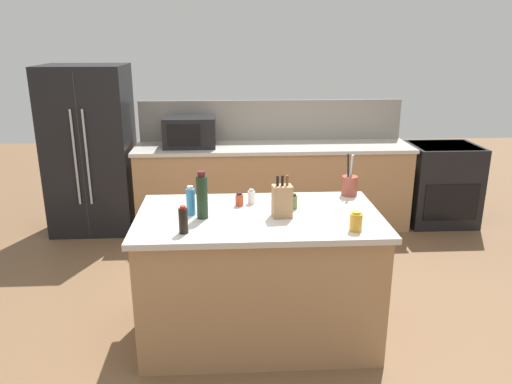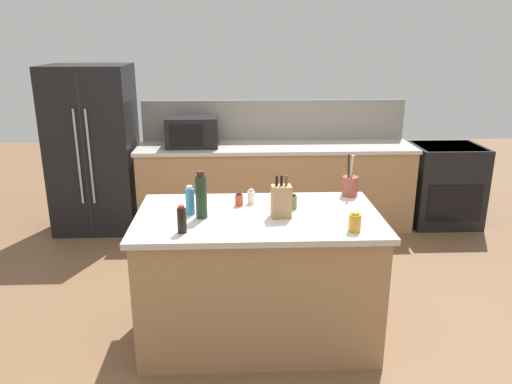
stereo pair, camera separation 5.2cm
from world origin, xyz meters
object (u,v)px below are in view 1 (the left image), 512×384
spice_jar_paprika (239,200)px  spice_jar_oregano (294,202)px  range_oven (441,184)px  wine_bottle (202,196)px  soy_sauce_bottle (183,220)px  salt_shaker (251,197)px  refrigerator (91,150)px  knife_block (282,201)px  honey_jar (356,222)px  microwave (190,132)px  utensil_crock (350,185)px  dish_soap_bottle (191,201)px

spice_jar_paprika → spice_jar_oregano: 0.39m
range_oven → wine_bottle: 3.51m
soy_sauce_bottle → salt_shaker: 0.70m
spice_jar_oregano → range_oven: bearing=46.3°
refrigerator → range_oven: bearing=-0.7°
knife_block → soy_sauce_bottle: (-0.64, -0.25, -0.03)m
refrigerator → spice_jar_oregano: size_ratio=16.71×
spice_jar_paprika → salt_shaker: salt_shaker is taller
spice_jar_paprika → honey_jar: size_ratio=0.77×
microwave → utensil_crock: microwave is taller
refrigerator → range_oven: 3.99m
utensil_crock → soy_sauce_bottle: (-1.20, -0.69, 0.00)m
dish_soap_bottle → wine_bottle: wine_bottle is taller
utensil_crock → spice_jar_paprika: size_ratio=3.27×
salt_shaker → knife_block: bearing=-56.5°
range_oven → knife_block: knife_block is taller
honey_jar → wine_bottle: wine_bottle is taller
dish_soap_bottle → spice_jar_paprika: size_ratio=2.06×
spice_jar_paprika → refrigerator: bearing=127.5°
knife_block → spice_jar_oregano: 0.20m
microwave → spice_jar_paprika: size_ratio=5.70×
dish_soap_bottle → wine_bottle: size_ratio=0.63×
utensil_crock → spice_jar_oregano: (-0.47, -0.28, -0.03)m
dish_soap_bottle → salt_shaker: size_ratio=1.88×
knife_block → dish_soap_bottle: 0.62m
soy_sauce_bottle → spice_jar_paprika: size_ratio=1.80×
range_oven → honey_jar: honey_jar is taller
utensil_crock → knife_block: bearing=-141.9°
microwave → wine_bottle: size_ratio=1.73×
spice_jar_paprika → wine_bottle: bearing=-137.1°
honey_jar → salt_shaker: 0.84m
refrigerator → microwave: size_ratio=3.25×
soy_sauce_bottle → salt_shaker: bearing=50.4°
spice_jar_oregano → soy_sauce_bottle: bearing=-151.0°
microwave → utensil_crock: (1.33, -1.81, -0.08)m
dish_soap_bottle → honey_jar: 1.11m
refrigerator → wine_bottle: 2.66m
wine_bottle → salt_shaker: (0.34, 0.28, -0.10)m
refrigerator → soy_sauce_bottle: size_ratio=10.28×
soy_sauce_bottle → wine_bottle: (0.11, 0.26, 0.07)m
utensil_crock → salt_shaker: size_ratio=2.97×
knife_block → salt_shaker: bearing=119.0°
honey_jar → salt_shaker: (-0.63, 0.57, -0.01)m
dish_soap_bottle → salt_shaker: (0.42, 0.21, -0.05)m
knife_block → spice_jar_paprika: size_ratio=2.96×
knife_block → range_oven: bearing=42.5°
salt_shaker → wine_bottle: bearing=-140.7°
honey_jar → refrigerator: bearing=131.7°
knife_block → soy_sauce_bottle: knife_block is taller
refrigerator → range_oven: (3.96, -0.05, -0.44)m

